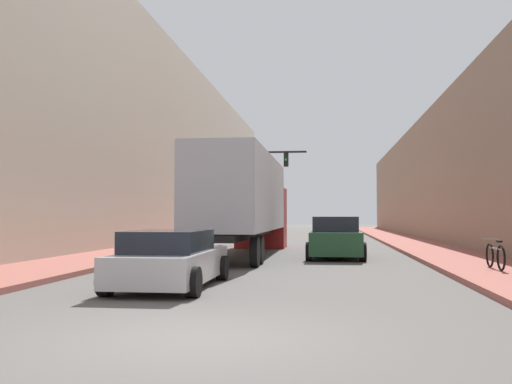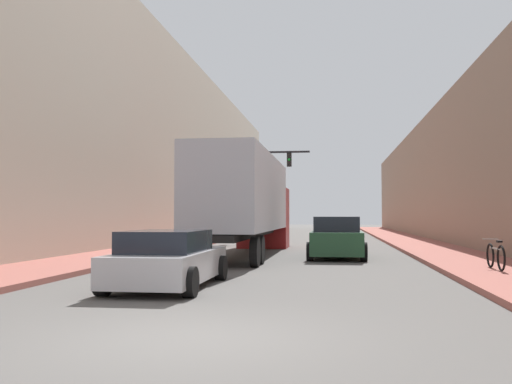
% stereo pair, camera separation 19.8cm
% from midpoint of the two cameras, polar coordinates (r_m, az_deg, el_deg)
% --- Properties ---
extents(ground_plane, '(200.00, 200.00, 0.00)m').
position_cam_midpoint_polar(ground_plane, '(8.06, -6.15, -14.38)').
color(ground_plane, '#565451').
extents(sidewalk_right, '(3.22, 80.00, 0.15)m').
position_cam_midpoint_polar(sidewalk_right, '(37.98, 15.09, -4.71)').
color(sidewalk_right, '#9E564C').
rests_on(sidewalk_right, ground).
extents(sidewalk_left, '(3.22, 80.00, 0.15)m').
position_cam_midpoint_polar(sidewalk_left, '(38.64, -4.99, -4.74)').
color(sidewalk_left, '#9E564C').
rests_on(sidewalk_left, ground).
extents(building_right, '(6.00, 80.00, 8.60)m').
position_cam_midpoint_polar(building_right, '(38.89, 21.78, 1.66)').
color(building_right, '#997A66').
rests_on(building_right, ground).
extents(building_left, '(6.00, 80.00, 13.20)m').
position_cam_midpoint_polar(building_left, '(40.19, -11.40, 4.71)').
color(building_left, '#BCB29E').
rests_on(building_left, ground).
extents(semi_truck, '(2.52, 13.50, 4.07)m').
position_cam_midpoint_polar(semi_truck, '(24.15, -0.66, -0.81)').
color(semi_truck, '#B2B7C1').
rests_on(semi_truck, ground).
extents(sedan_car, '(2.12, 4.50, 1.33)m').
position_cam_midpoint_polar(sedan_car, '(13.59, -8.36, -6.72)').
color(sedan_car, '#B7B7BC').
rests_on(sedan_car, ground).
extents(suv_car, '(2.20, 4.92, 1.64)m').
position_cam_midpoint_polar(suv_car, '(23.02, 8.29, -4.58)').
color(suv_car, '#234C2D').
rests_on(suv_car, ground).
extents(traffic_signal_gantry, '(5.44, 0.35, 6.13)m').
position_cam_midpoint_polar(traffic_signal_gantry, '(37.41, -0.42, 1.74)').
color(traffic_signal_gantry, black).
rests_on(traffic_signal_gantry, ground).
extents(parked_bicycle, '(0.44, 1.82, 0.86)m').
position_cam_midpoint_polar(parked_bicycle, '(17.68, 23.13, -5.90)').
color(parked_bicycle, black).
rests_on(parked_bicycle, sidewalk_right).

